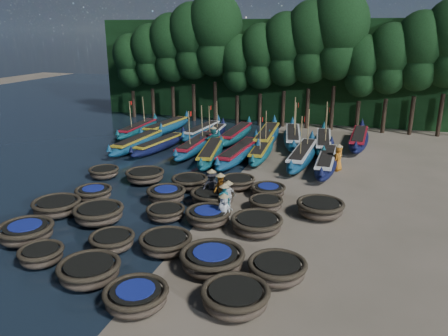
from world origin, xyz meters
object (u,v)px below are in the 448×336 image
(coracle_18, at_px, (266,203))
(long_boat_5, at_px, (239,153))
(fisherman_3, at_px, (212,186))
(long_boat_1, at_px, (138,142))
(coracle_17, at_px, (213,197))
(long_boat_13, at_px, (236,134))
(coracle_20, at_px, (104,172))
(long_boat_14, at_px, (267,136))
(coracle_10, at_px, (57,206))
(coracle_19, at_px, (320,208))
(fisherman_5, at_px, (213,138))
(coracle_24, at_px, (268,190))
(long_boat_4, at_px, (211,153))
(coracle_8, at_px, (212,260))
(coracle_16, at_px, (166,195))
(coracle_23, at_px, (238,182))
(coracle_13, at_px, (208,216))
(fisherman_4, at_px, (228,195))
(coracle_4, at_px, (235,298))
(fisherman_0, at_px, (224,209))
(long_boat_2, at_px, (160,144))
(fisherman_1, at_px, (224,198))
(long_boat_10, at_px, (166,127))
(coracle_15, at_px, (94,193))
(long_boat_11, at_px, (202,131))
(coracle_21, at_px, (145,176))
(coracle_22, at_px, (190,182))
(long_boat_16, at_px, (323,142))
(long_boat_3, at_px, (196,146))
(coracle_11, at_px, (99,214))
(coracle_7, at_px, (166,243))
(long_boat_9, at_px, (138,129))
(fisherman_6, at_px, (338,157))
(long_boat_12, at_px, (213,135))
(coracle_1, at_px, (41,255))
(long_boat_17, at_px, (359,139))
(coracle_5, at_px, (26,232))
(fisherman_2, at_px, (220,190))
(long_boat_7, at_px, (302,155))
(coracle_3, at_px, (136,297))
(coracle_6, at_px, (112,241))
(long_boat_15, at_px, (293,137))

(coracle_18, relative_size, long_boat_5, 0.26)
(fisherman_3, bearing_deg, long_boat_1, 103.20)
(coracle_17, relative_size, long_boat_13, 0.30)
(coracle_20, xyz_separation_m, long_boat_14, (8.05, 11.74, 0.23))
(long_boat_5, bearing_deg, coracle_10, -112.98)
(coracle_19, distance_m, long_boat_14, 14.91)
(fisherman_5, bearing_deg, coracle_24, 64.55)
(long_boat_4, bearing_deg, coracle_18, -63.55)
(coracle_8, relative_size, coracle_16, 1.21)
(coracle_19, height_order, coracle_23, coracle_19)
(coracle_20, bearing_deg, coracle_13, -27.93)
(fisherman_4, bearing_deg, coracle_4, -128.56)
(long_boat_1, bearing_deg, fisherman_0, -43.42)
(long_boat_2, height_order, fisherman_1, fisherman_1)
(long_boat_10, bearing_deg, fisherman_3, -50.42)
(coracle_15, bearing_deg, coracle_4, -35.16)
(coracle_8, height_order, long_boat_11, long_boat_11)
(coracle_19, distance_m, coracle_21, 10.99)
(fisherman_0, bearing_deg, coracle_23, 109.31)
(coracle_22, bearing_deg, long_boat_16, 59.79)
(coracle_22, xyz_separation_m, long_boat_3, (-2.53, 7.67, 0.11))
(coracle_11, distance_m, coracle_13, 5.33)
(coracle_8, relative_size, coracle_22, 1.16)
(coracle_7, xyz_separation_m, coracle_16, (-2.25, 4.99, 0.07))
(coracle_10, distance_m, coracle_16, 5.59)
(long_boat_9, height_order, fisherman_6, long_boat_9)
(long_boat_12, bearing_deg, coracle_22, -81.33)
(coracle_1, bearing_deg, fisherman_0, 44.15)
(long_boat_17, bearing_deg, fisherman_5, -154.56)
(coracle_5, xyz_separation_m, long_boat_2, (-0.98, 15.77, 0.01))
(long_boat_2, relative_size, fisherman_2, 3.63)
(fisherman_5, bearing_deg, coracle_20, 1.92)
(fisherman_3, bearing_deg, fisherman_6, 17.87)
(long_boat_7, height_order, long_boat_17, long_boat_7)
(long_boat_7, relative_size, long_boat_9, 1.13)
(coracle_24, relative_size, fisherman_2, 1.18)
(long_boat_5, bearing_deg, long_boat_11, 133.62)
(coracle_8, xyz_separation_m, coracle_17, (-2.16, 6.42, -0.04))
(long_boat_14, height_order, long_boat_16, long_boat_16)
(coracle_21, bearing_deg, long_boat_16, 48.98)
(coracle_3, bearing_deg, long_boat_12, 102.34)
(coracle_6, height_order, long_boat_7, long_boat_7)
(long_boat_11, height_order, long_boat_15, long_boat_15)
(coracle_15, relative_size, fisherman_6, 1.05)
(coracle_8, relative_size, fisherman_6, 1.49)
(coracle_22, xyz_separation_m, long_boat_17, (9.34, 13.49, 0.14))
(long_boat_3, distance_m, long_boat_11, 5.30)
(long_boat_3, bearing_deg, coracle_7, -73.86)
(coracle_13, height_order, coracle_16, coracle_16)
(coracle_10, bearing_deg, long_boat_5, 62.52)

